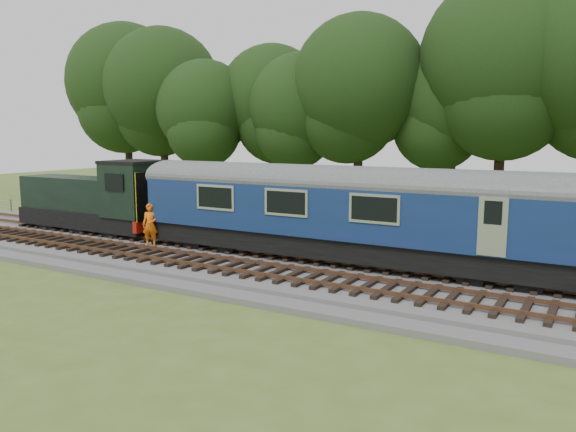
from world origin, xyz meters
The scene contains 9 objects.
ground centered at (0.00, 0.00, 0.00)m, with size 120.00×120.00×0.00m, color #486023.
ballast centered at (0.00, 0.00, 0.17)m, with size 70.00×7.00×0.35m, color #4C4C4F.
track_north centered at (0.00, 1.40, 0.42)m, with size 67.20×2.40×0.21m.
track_south centered at (0.00, -1.60, 0.42)m, with size 67.20×2.40×0.21m.
fence centered at (0.00, 4.50, 0.00)m, with size 64.00×0.12×1.00m, color #6B6054, non-canonical shape.
tree_line centered at (0.00, 22.00, 0.00)m, with size 70.00×8.00×18.00m, color black, non-canonical shape.
dmu_railcar centered at (2.00, 1.40, 2.61)m, with size 18.05×2.86×3.88m.
shunter_loco centered at (-11.93, 1.40, 1.97)m, with size 8.92×2.60×3.38m.
worker centered at (-6.88, -0.06, 1.31)m, with size 0.70×0.46×1.93m, color orange.
Camera 1 is at (11.03, -18.41, 5.39)m, focal length 35.00 mm.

